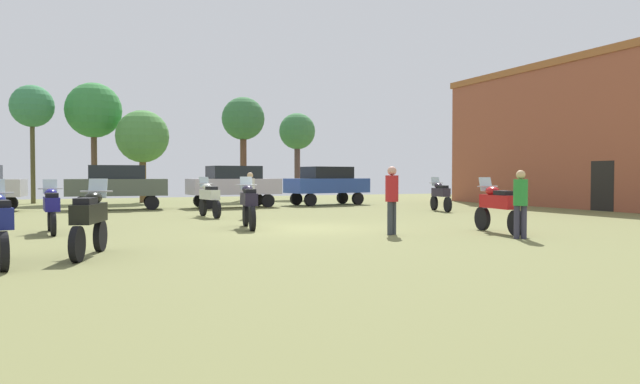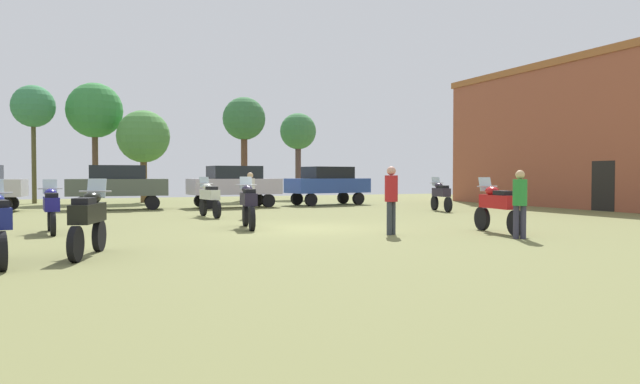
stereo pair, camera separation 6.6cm
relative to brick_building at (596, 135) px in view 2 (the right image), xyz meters
The scene contains 19 objects.
ground_plane 19.21m from the brick_building, 162.44° to the right, with size 44.00×52.00×0.02m.
brick_building is the anchor object (origin of this frame).
motorcycle_1 9.92m from the brick_building, behind, with size 0.72×2.12×1.47m.
motorcycle_2 16.56m from the brick_building, 146.53° to the right, with size 0.65×2.29×1.50m.
motorcycle_6 25.87m from the brick_building, 158.08° to the right, with size 0.83×2.09×1.49m.
motorcycle_7 20.29m from the brick_building, 165.28° to the right, with size 0.67×2.22×1.51m.
motorcycle_9 19.70m from the brick_building, behind, with size 0.62×2.26×1.49m.
motorcycle_10 25.24m from the brick_building, 169.81° to the right, with size 0.62×2.13×1.44m.
car_1 23.28m from the brick_building, 164.46° to the left, with size 4.43×2.15×2.00m.
car_3 13.72m from the brick_building, 151.40° to the left, with size 4.53×2.46×2.00m.
car_4 18.17m from the brick_building, 160.77° to the left, with size 4.42×2.11×2.00m.
person_1 17.71m from the brick_building, 143.61° to the right, with size 0.46×0.46×1.68m.
person_2 18.63m from the brick_building, 153.28° to the right, with size 0.46×0.46×1.78m.
person_3 18.42m from the brick_building, behind, with size 0.48×0.48×1.66m.
tree_1 27.28m from the brick_building, 147.75° to the left, with size 3.16×3.16×6.88m.
tree_2 24.27m from the brick_building, 147.59° to the left, with size 2.98×2.98×5.26m.
tree_3 19.85m from the brick_building, 136.72° to the left, with size 2.64×2.64×6.39m.
tree_5 18.14m from the brick_building, 124.86° to the left, with size 2.41×2.41×5.70m.
tree_7 29.77m from the brick_building, 151.77° to the left, with size 2.30×2.30×6.50m.
Camera 2 is at (-6.07, -15.86, 1.57)m, focal length 32.69 mm.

